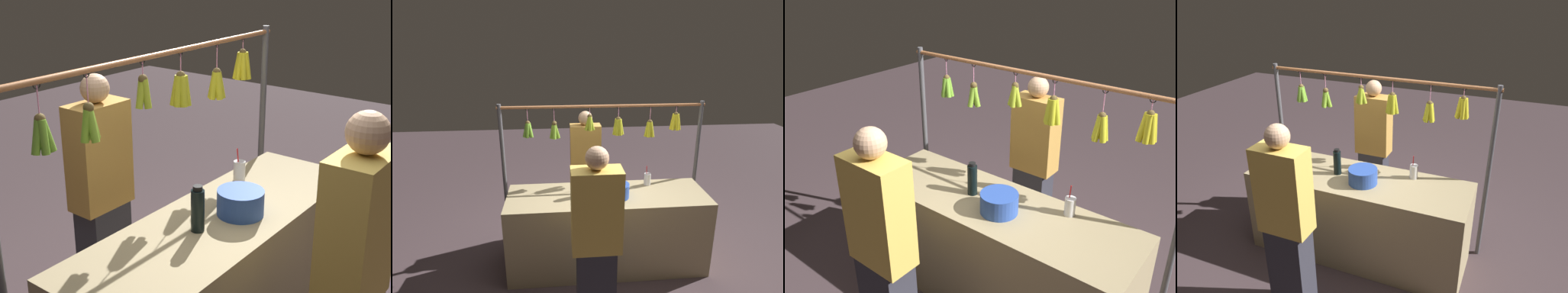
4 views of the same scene
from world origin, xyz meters
The scene contains 6 objects.
market_counter centered at (0.00, 0.00, 0.42)m, with size 2.09×0.66×0.85m, color tan.
display_rack centered at (-0.04, -0.43, 1.28)m, with size 2.29×0.13×1.74m.
water_bottle centered at (0.21, -0.01, 0.97)m, with size 0.07×0.07×0.26m.
blue_bucket centered at (-0.08, 0.06, 0.92)m, with size 0.26×0.26×0.14m, color #294BA8.
drink_cup centered at (-0.48, -0.20, 0.91)m, with size 0.08×0.08×0.22m.
vendor_person centered at (0.17, -0.79, 0.78)m, with size 0.37×0.20×1.57m.
Camera 1 is at (2.26, 1.55, 2.24)m, focal length 50.73 mm.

